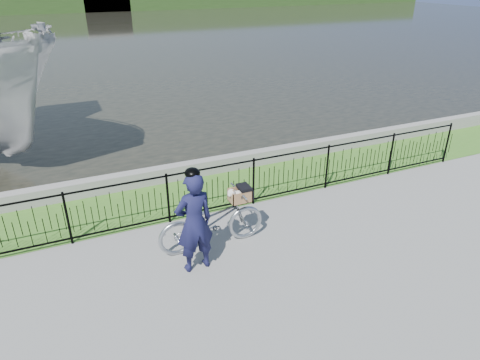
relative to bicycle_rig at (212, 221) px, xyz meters
name	(u,v)px	position (x,y,z in m)	size (l,w,h in m)	color
ground	(242,250)	(0.46, -0.40, -0.57)	(120.00, 120.00, 0.00)	gray
grass_strip	(199,193)	(0.46, 2.20, -0.56)	(60.00, 2.00, 0.01)	#417524
water	(79,37)	(0.46, 32.60, -0.57)	(120.00, 120.00, 0.00)	black
quay_wall	(186,170)	(0.46, 3.20, -0.37)	(60.00, 0.30, 0.40)	gray
fence	(212,190)	(0.46, 1.20, 0.01)	(14.00, 0.06, 1.15)	black
far_treeline	(57,0)	(0.46, 59.60, 0.93)	(120.00, 6.00, 3.00)	#2A491C
bicycle_rig	(212,221)	(0.00, 0.00, 0.00)	(2.13, 0.74, 1.20)	#A3A9AF
cyclist	(194,222)	(-0.52, -0.54, 0.40)	(0.73, 0.52, 1.97)	#15163B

